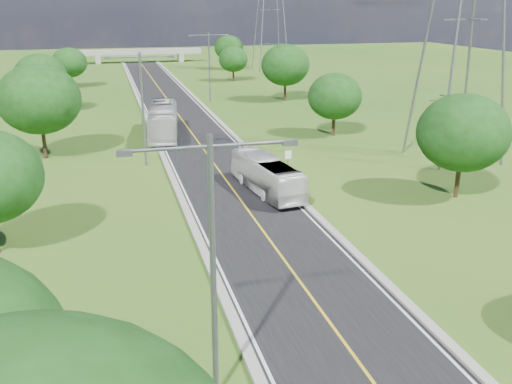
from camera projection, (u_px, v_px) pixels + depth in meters
ground at (188, 128)px, 66.85m from camera, size 260.00×260.00×0.00m
road at (181, 118)px, 72.34m from camera, size 8.00×150.00×0.06m
curb_left at (147, 120)px, 71.28m from camera, size 0.50×150.00×0.22m
curb_right at (214, 116)px, 73.35m from camera, size 0.50×150.00×0.22m
speed_limit_sign at (288, 159)px, 47.42m from camera, size 0.55×0.09×2.40m
overpass at (140, 53)px, 139.46m from camera, size 30.00×3.00×3.20m
streetlight_near_left at (213, 250)px, 19.49m from camera, size 5.90×0.25×10.00m
streetlight_mid_left at (142, 100)px, 49.76m from camera, size 5.90×0.25×10.00m
streetlight_far_right at (209, 61)px, 82.94m from camera, size 5.90×0.25×10.00m
power_tower_near at (468, 3)px, 49.44m from camera, size 9.00×6.40×28.00m
power_tower_far at (270, 3)px, 119.20m from camera, size 9.00×6.40×28.00m
tree_lc at (39, 99)px, 52.27m from camera, size 7.56×7.56×8.79m
tree_ld at (41, 76)px, 73.99m from camera, size 6.72×6.72×7.82m
tree_le at (69, 63)px, 96.81m from camera, size 5.88×5.88×6.84m
tree_rb at (463, 133)px, 41.67m from camera, size 6.72×6.72×7.82m
tree_rc at (335, 96)px, 61.80m from camera, size 5.88×5.88×6.84m
tree_rd at (285, 65)px, 84.00m from camera, size 7.14×7.14×8.30m
tree_re at (233, 59)px, 105.80m from camera, size 5.46×5.46×6.35m
tree_rf at (229, 48)px, 124.80m from camera, size 6.30×6.30×7.33m
bus_outbound at (266, 175)px, 43.71m from camera, size 3.56×9.96×2.71m
bus_inbound at (163, 121)px, 61.96m from camera, size 4.45×12.58×3.43m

